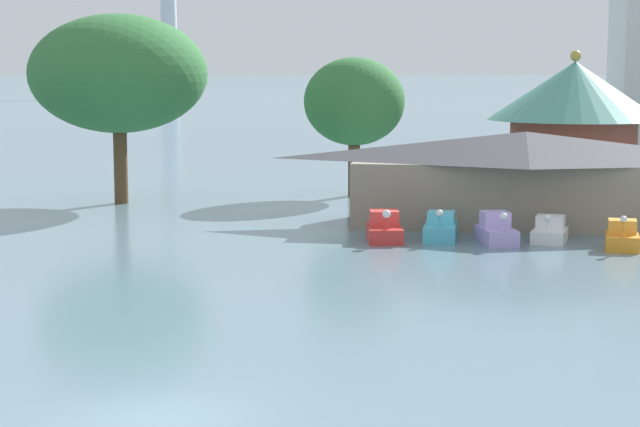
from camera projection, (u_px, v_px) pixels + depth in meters
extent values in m
plane|color=slate|center=(155.00, 419.00, 24.44)|extent=(2000.00, 2000.00, 0.00)
cube|color=red|center=(385.00, 233.00, 49.33)|extent=(1.95, 3.03, 0.69)
cube|color=#E8423C|center=(384.00, 218.00, 49.59)|extent=(1.48, 1.46, 0.68)
cylinder|color=red|center=(386.00, 224.00, 48.13)|extent=(0.14, 0.14, 0.52)
sphere|color=white|center=(387.00, 214.00, 48.07)|extent=(0.37, 0.37, 0.37)
cube|color=#4CB7CC|center=(440.00, 232.00, 49.66)|extent=(1.51, 3.00, 0.74)
cube|color=#5DCDE2|center=(441.00, 217.00, 49.94)|extent=(1.26, 1.36, 0.52)
cylinder|color=#4CB7CC|center=(439.00, 222.00, 48.42)|extent=(0.14, 0.14, 0.50)
sphere|color=white|center=(439.00, 213.00, 48.36)|extent=(0.32, 0.32, 0.32)
cube|color=#B299D8|center=(497.00, 236.00, 48.51)|extent=(1.99, 2.86, 0.73)
cube|color=#C8ADF0|center=(495.00, 219.00, 48.74)|extent=(1.43, 1.43, 0.70)
cylinder|color=#B299D8|center=(503.00, 226.00, 47.41)|extent=(0.14, 0.14, 0.50)
sphere|color=white|center=(504.00, 216.00, 47.35)|extent=(0.32, 0.32, 0.32)
cube|color=white|center=(549.00, 236.00, 49.06)|extent=(1.84, 2.46, 0.57)
cube|color=white|center=(550.00, 222.00, 49.24)|extent=(1.40, 1.21, 0.61)
cylinder|color=white|center=(547.00, 227.00, 48.15)|extent=(0.14, 0.14, 0.48)
sphere|color=white|center=(548.00, 218.00, 48.09)|extent=(0.34, 0.34, 0.34)
cube|color=orange|center=(622.00, 242.00, 47.09)|extent=(1.60, 2.34, 0.67)
cube|color=gold|center=(622.00, 226.00, 47.27)|extent=(1.28, 1.10, 0.60)
cylinder|color=orange|center=(623.00, 230.00, 46.14)|extent=(0.14, 0.14, 0.64)
sphere|color=white|center=(624.00, 219.00, 46.08)|extent=(0.28, 0.28, 0.28)
cube|color=gray|center=(524.00, 194.00, 53.92)|extent=(16.93, 5.48, 3.23)
pyramid|color=#4C4C51|center=(526.00, 146.00, 53.60)|extent=(18.29, 6.30, 1.47)
cylinder|color=brown|center=(573.00, 155.00, 69.14)|extent=(7.96, 7.96, 4.53)
cone|color=teal|center=(575.00, 91.00, 68.58)|extent=(10.99, 10.99, 3.69)
sphere|color=#B7993D|center=(576.00, 56.00, 68.29)|extent=(0.70, 0.70, 0.70)
cylinder|color=brown|center=(121.00, 168.00, 62.70)|extent=(0.80, 0.80, 4.10)
ellipsoid|color=#337038|center=(118.00, 74.00, 61.96)|extent=(10.22, 10.22, 6.80)
cylinder|color=brown|center=(354.00, 171.00, 66.38)|extent=(0.73, 0.73, 3.11)
ellipsoid|color=#337038|center=(354.00, 101.00, 65.81)|extent=(6.17, 6.17, 5.36)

